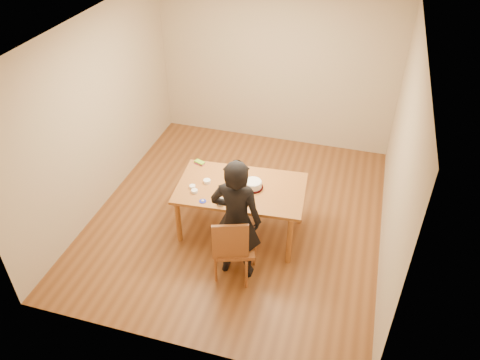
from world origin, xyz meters
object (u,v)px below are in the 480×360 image
(dining_table, at_px, (241,188))
(cake_plate, at_px, (253,187))
(dining_chair, at_px, (235,246))
(cake, at_px, (253,184))
(person, at_px, (236,220))

(dining_table, height_order, cake_plate, cake_plate)
(dining_chair, relative_size, cake, 1.98)
(cake_plate, height_order, person, person)
(person, bearing_deg, dining_chair, 88.97)
(dining_table, relative_size, cake_plate, 6.26)
(cake, xyz_separation_m, person, (-0.00, -0.76, 0.02))
(dining_table, bearing_deg, cake_plate, 6.61)
(dining_table, distance_m, dining_chair, 0.84)
(person, bearing_deg, dining_table, -79.42)
(dining_table, distance_m, cake_plate, 0.16)
(dining_chair, relative_size, cake_plate, 1.70)
(dining_chair, bearing_deg, dining_table, 82.05)
(dining_table, height_order, cake, cake)
(dining_chair, bearing_deg, cake_plate, 71.02)
(dining_table, bearing_deg, dining_chair, -83.54)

